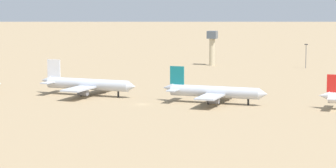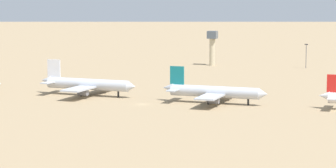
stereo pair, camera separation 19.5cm
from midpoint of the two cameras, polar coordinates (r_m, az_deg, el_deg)
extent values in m
plane|color=#9E8460|center=(264.34, -2.06, -1.61)|extent=(4000.00, 4000.00, 0.00)
cylinder|color=silver|center=(287.68, -6.27, -0.01)|extent=(35.02, 6.97, 4.35)
cone|color=silver|center=(279.37, -2.84, -0.19)|extent=(3.57, 4.37, 4.13)
cone|color=silver|center=(296.90, -9.50, 0.28)|extent=(4.62, 4.02, 3.70)
cube|color=white|center=(294.45, -8.91, 1.23)|extent=(5.68, 0.97, 7.07)
cube|color=silver|center=(298.76, -8.47, 0.30)|extent=(4.03, 7.64, 0.39)
cube|color=silver|center=(291.33, -9.32, 0.11)|extent=(4.03, 7.64, 0.39)
cube|color=silver|center=(287.26, -6.08, -0.15)|extent=(10.01, 35.25, 0.61)
cylinder|color=slate|center=(294.14, -5.15, -0.27)|extent=(4.08, 2.68, 2.39)
cylinder|color=slate|center=(279.83, -6.66, -0.67)|extent=(4.08, 2.68, 2.39)
cylinder|color=black|center=(282.22, -3.89, -0.82)|extent=(0.76, 0.76, 2.39)
cylinder|color=black|center=(291.17, -6.31, -0.60)|extent=(0.76, 0.76, 2.39)
cylinder|color=black|center=(286.61, -6.80, -0.73)|extent=(0.76, 0.76, 2.39)
cylinder|color=silver|center=(266.35, 3.69, -0.60)|extent=(33.49, 5.90, 4.16)
cone|color=silver|center=(261.79, 7.49, -0.79)|extent=(3.33, 4.11, 3.96)
cone|color=silver|center=(271.96, 0.03, -0.30)|extent=(4.34, 3.75, 3.54)
cube|color=#14727A|center=(270.17, 0.73, 0.69)|extent=(5.43, 0.80, 6.77)
cube|color=silver|center=(274.68, 1.02, -0.27)|extent=(3.70, 7.24, 0.37)
cube|color=silver|center=(266.91, 0.43, -0.48)|extent=(3.70, 7.24, 0.37)
cube|color=silver|center=(266.15, 3.90, -0.75)|extent=(8.82, 33.64, 0.58)
cylinder|color=slate|center=(273.49, 4.57, -0.85)|extent=(3.86, 2.48, 2.29)
cylinder|color=slate|center=(258.65, 3.63, -1.30)|extent=(3.86, 2.48, 2.29)
cylinder|color=black|center=(263.51, 6.32, -1.43)|extent=(0.73, 0.73, 2.29)
cylinder|color=black|center=(269.62, 3.52, -1.20)|extent=(0.73, 0.73, 2.29)
cylinder|color=black|center=(264.89, 3.20, -1.35)|extent=(0.73, 0.73, 2.29)
cone|color=white|center=(259.53, 12.16, -0.91)|extent=(3.92, 3.36, 3.26)
cube|color=red|center=(258.60, 12.90, 0.04)|extent=(5.00, 0.61, 6.23)
cube|color=white|center=(262.98, 12.96, -0.87)|extent=(3.23, 6.60, 0.35)
cube|color=white|center=(255.43, 12.78, -1.10)|extent=(3.23, 6.60, 0.35)
cylinder|color=#C6B793|center=(405.02, 3.50, 2.52)|extent=(3.20, 3.20, 14.96)
cube|color=#4C5660|center=(404.35, 3.51, 3.87)|extent=(5.20, 5.20, 4.22)
cylinder|color=#59595E|center=(396.16, 10.77, 2.12)|extent=(0.36, 0.36, 12.55)
cube|color=#333333|center=(395.65, 10.80, 3.07)|extent=(1.80, 0.50, 0.50)
camera|label=1|loc=(0.10, -89.98, 0.00)|focal=77.84mm
camera|label=2|loc=(0.10, 90.02, 0.00)|focal=77.84mm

